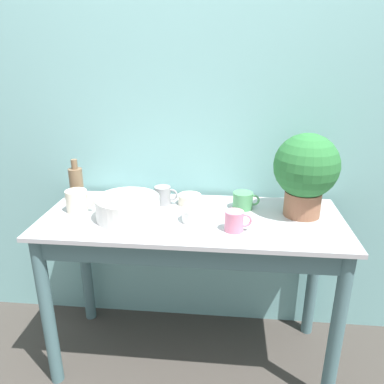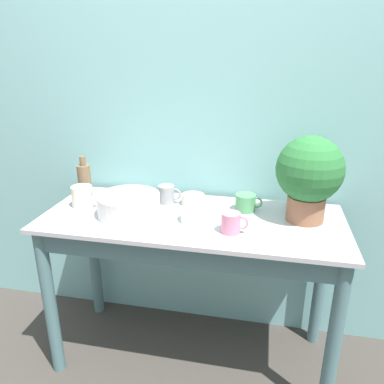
{
  "view_description": "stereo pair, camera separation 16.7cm",
  "coord_description": "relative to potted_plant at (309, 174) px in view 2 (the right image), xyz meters",
  "views": [
    {
      "loc": [
        0.15,
        -1.28,
        1.5
      ],
      "look_at": [
        0.0,
        0.28,
        0.91
      ],
      "focal_mm": 35.0,
      "sensor_mm": 36.0,
      "label": 1
    },
    {
      "loc": [
        0.32,
        -1.25,
        1.5
      ],
      "look_at": [
        0.0,
        0.28,
        0.91
      ],
      "focal_mm": 35.0,
      "sensor_mm": 36.0,
      "label": 2
    }
  ],
  "objects": [
    {
      "name": "bowl_wash_large",
      "position": [
        -0.79,
        -0.11,
        -0.17
      ],
      "size": [
        0.29,
        0.29,
        0.1
      ],
      "color": "silver",
      "rests_on": "counter_table"
    },
    {
      "name": "counter_table",
      "position": [
        -0.5,
        -0.09,
        -0.38
      ],
      "size": [
        1.37,
        0.57,
        0.79
      ],
      "color": "slate",
      "rests_on": "ground_plane"
    },
    {
      "name": "mug_grey",
      "position": [
        -0.66,
        0.07,
        -0.17
      ],
      "size": [
        0.12,
        0.08,
        0.09
      ],
      "color": "gray",
      "rests_on": "counter_table"
    },
    {
      "name": "bowl_small_enamel_white",
      "position": [
        -0.48,
        -0.11,
        -0.19
      ],
      "size": [
        0.13,
        0.13,
        0.06
      ],
      "color": "silver",
      "rests_on": "counter_table"
    },
    {
      "name": "mug_pink",
      "position": [
        -0.31,
        -0.19,
        -0.17
      ],
      "size": [
        0.11,
        0.08,
        0.09
      ],
      "color": "pink",
      "rests_on": "counter_table"
    },
    {
      "name": "mug_cream",
      "position": [
        -1.04,
        -0.06,
        -0.16
      ],
      "size": [
        0.14,
        0.1,
        0.1
      ],
      "color": "beige",
      "rests_on": "counter_table"
    },
    {
      "name": "wall_back",
      "position": [
        -0.5,
        0.27,
        0.19
      ],
      "size": [
        6.0,
        0.05,
        2.4
      ],
      "color": "#7AB2B2",
      "rests_on": "ground_plane"
    },
    {
      "name": "mug_green",
      "position": [
        -0.27,
        0.05,
        -0.18
      ],
      "size": [
        0.13,
        0.1,
        0.08
      ],
      "color": "#4C935B",
      "rests_on": "counter_table"
    },
    {
      "name": "bowl_small_cream",
      "position": [
        -0.53,
        0.08,
        -0.19
      ],
      "size": [
        0.11,
        0.11,
        0.05
      ],
      "color": "beige",
      "rests_on": "counter_table"
    },
    {
      "name": "bottle_tall",
      "position": [
        -1.09,
        0.07,
        -0.13
      ],
      "size": [
        0.07,
        0.07,
        0.22
      ],
      "color": "brown",
      "rests_on": "counter_table"
    },
    {
      "name": "potted_plant",
      "position": [
        0.0,
        0.0,
        0.0
      ],
      "size": [
        0.29,
        0.29,
        0.38
      ],
      "color": "#8C5B42",
      "rests_on": "counter_table"
    }
  ]
}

